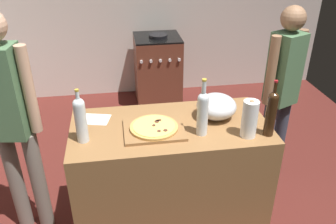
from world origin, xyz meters
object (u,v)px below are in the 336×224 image
Objects in this scene: wine_bottle_dark at (203,111)px; person_in_stripes at (11,117)px; person_in_red at (281,89)px; pizza at (154,127)px; mixing_bowl at (216,106)px; wine_bottle_green at (81,118)px; wine_bottle_clear at (271,112)px; stove at (158,70)px; paper_towel_roll at (250,119)px.

person_in_stripes reaches higher than wine_bottle_dark.
pizza is at bearing -156.05° from person_in_red.
wine_bottle_dark is at bearing -127.38° from mixing_bowl.
wine_bottle_clear is (1.19, -0.11, 0.00)m from wine_bottle_green.
person_in_stripes is 2.09m from person_in_red.
stove is (-0.42, 2.41, -0.64)m from wine_bottle_clear.
paper_towel_roll is at bearing -13.66° from wine_bottle_dark.
wine_bottle_clear reaches higher than stove.
person_in_stripes is at bearing 167.62° from wine_bottle_clear.
wine_bottle_dark reaches higher than wine_bottle_green.
stove is at bearing 82.21° from pizza.
wine_bottle_dark is 1.02m from person_in_red.
pizza is 0.19× the size of person_in_stripes.
paper_towel_roll is 0.16× the size of person_in_red.
wine_bottle_clear is at bearing -5.31° from wine_bottle_green.
person_in_stripes is at bearing 176.28° from mixing_bowl.
person_in_stripes is (-1.40, 0.09, -0.01)m from mixing_bowl.
wine_bottle_clear is at bearing -79.99° from stove.
person_in_red is at bearing 8.01° from person_in_stripes.
pizza is 1.14× the size of mixing_bowl.
wine_bottle_clear is 0.43m from wine_bottle_dark.
pizza is 0.89× the size of wine_bottle_green.
person_in_stripes is (-0.48, 0.26, -0.09)m from wine_bottle_green.
wine_bottle_green is 0.39× the size of stove.
paper_towel_roll is at bearing -13.21° from person_in_stripes.
pizza is at bearing 5.74° from wine_bottle_green.
mixing_bowl reaches higher than pizza.
wine_bottle_dark is at bearing -2.53° from wine_bottle_green.
paper_towel_roll is at bearing -62.83° from mixing_bowl.
wine_bottle_clear is (0.14, -0.01, 0.04)m from paper_towel_roll.
person_in_stripes reaches higher than wine_bottle_clear.
person_in_stripes is at bearing 166.79° from paper_towel_roll.
mixing_bowl is 0.26m from wine_bottle_dark.
person_in_red is (0.40, 0.66, -0.17)m from wine_bottle_clear.
mixing_bowl is (0.46, 0.12, 0.06)m from pizza.
wine_bottle_green is 0.92× the size of wine_bottle_dark.
wine_bottle_clear is at bearing -12.38° from person_in_stripes.
wine_bottle_green is (-0.46, -0.05, 0.13)m from pizza.
person_in_red is at bearing 35.18° from wine_bottle_dark.
stove is 2.45m from person_in_stripes.
wine_bottle_dark is at bearing -90.06° from stove.
person_in_red is (0.83, 0.58, -0.17)m from wine_bottle_dark.
wine_bottle_green is at bearing 174.69° from wine_bottle_clear.
wine_bottle_green is 0.94× the size of wine_bottle_clear.
wine_bottle_dark reaches higher than pizza.
wine_bottle_green is at bearing -108.46° from stove.
stove is (0.00, 2.33, -0.64)m from wine_bottle_dark.
mixing_bowl is 0.78m from person_in_red.
pizza is 0.48m from mixing_bowl.
paper_towel_roll is at bearing 177.33° from wine_bottle_clear.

